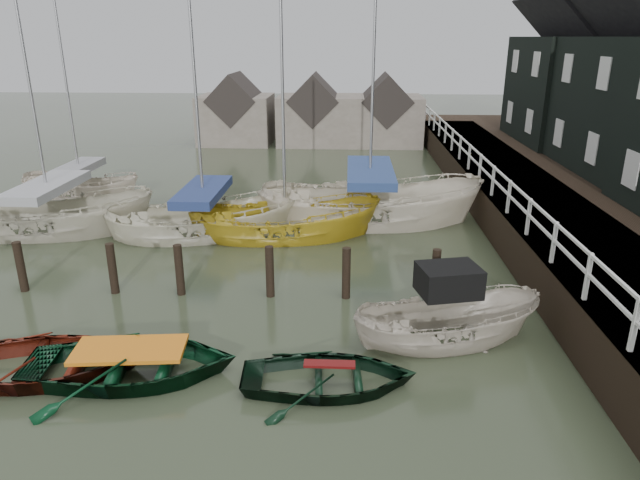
# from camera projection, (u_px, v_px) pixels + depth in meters

# --- Properties ---
(ground) EXTENTS (120.00, 120.00, 0.00)m
(ground) POSITION_uv_depth(u_px,v_px,m) (198.00, 354.00, 12.37)
(ground) COLOR #2C3321
(ground) RESTS_ON ground
(pier) EXTENTS (3.04, 32.00, 2.70)m
(pier) POSITION_uv_depth(u_px,v_px,m) (517.00, 202.00, 21.09)
(pier) COLOR black
(pier) RESTS_ON ground
(mooring_pilings) EXTENTS (13.72, 0.22, 1.80)m
(mooring_pilings) POSITION_uv_depth(u_px,v_px,m) (183.00, 277.00, 15.08)
(mooring_pilings) COLOR black
(mooring_pilings) RESTS_ON ground
(far_sheds) EXTENTS (14.00, 4.08, 4.39)m
(far_sheds) POSITION_uv_depth(u_px,v_px,m) (312.00, 114.00, 36.16)
(far_sheds) COLOR #665B51
(far_sheds) RESTS_ON ground
(rowboat_red) EXTENTS (4.52, 3.55, 0.85)m
(rowboat_red) POSITION_uv_depth(u_px,v_px,m) (46.00, 374.00, 11.63)
(rowboat_red) COLOR #4E160B
(rowboat_red) RESTS_ON ground
(rowboat_green) EXTENTS (4.49, 3.42, 0.87)m
(rowboat_green) POSITION_uv_depth(u_px,v_px,m) (133.00, 376.00, 11.56)
(rowboat_green) COLOR black
(rowboat_green) RESTS_ON ground
(rowboat_dkgreen) EXTENTS (3.58, 2.66, 0.71)m
(rowboat_dkgreen) POSITION_uv_depth(u_px,v_px,m) (329.00, 387.00, 11.22)
(rowboat_dkgreen) COLOR black
(rowboat_dkgreen) RESTS_ON ground
(motorboat) EXTENTS (4.57, 2.56, 2.58)m
(motorboat) POSITION_uv_depth(u_px,v_px,m) (446.00, 337.00, 12.87)
(motorboat) COLOR beige
(motorboat) RESTS_ON ground
(sailboat_a) EXTENTS (7.42, 3.65, 12.22)m
(sailboat_a) POSITION_uv_depth(u_px,v_px,m) (54.00, 230.00, 20.10)
(sailboat_a) COLOR beige
(sailboat_a) RESTS_ON ground
(sailboat_b) EXTENTS (7.03, 3.98, 10.69)m
(sailboat_b) POSITION_uv_depth(u_px,v_px,m) (206.00, 233.00, 19.84)
(sailboat_b) COLOR beige
(sailboat_b) RESTS_ON ground
(sailboat_c) EXTENTS (6.76, 3.18, 11.18)m
(sailboat_c) POSITION_uv_depth(u_px,v_px,m) (286.00, 235.00, 19.71)
(sailboat_c) COLOR gold
(sailboat_c) RESTS_ON ground
(sailboat_d) EXTENTS (8.32, 3.34, 13.83)m
(sailboat_d) POSITION_uv_depth(u_px,v_px,m) (369.00, 220.00, 21.22)
(sailboat_d) COLOR beige
(sailboat_d) RESTS_ON ground
(sailboat_e) EXTENTS (5.89, 3.22, 9.72)m
(sailboat_e) POSITION_uv_depth(u_px,v_px,m) (83.00, 196.00, 24.39)
(sailboat_e) COLOR beige
(sailboat_e) RESTS_ON ground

